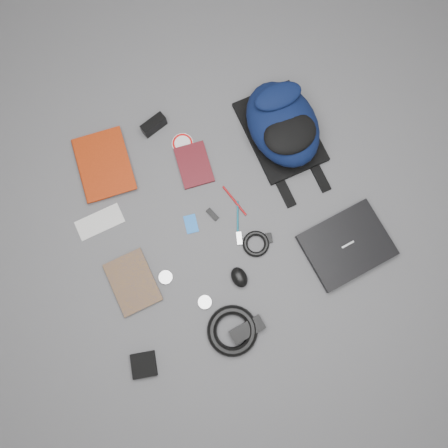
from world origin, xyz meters
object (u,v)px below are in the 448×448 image
object	(u,v)px
comic_book	(114,291)
compact_camera	(154,125)
textbook_red	(79,172)
power_brick	(247,330)
dvd_case	(194,165)
mouse	(239,277)
backpack	(283,124)
pouch	(144,365)
laptop	(347,245)

from	to	relation	value
comic_book	compact_camera	distance (m)	0.69
textbook_red	power_brick	size ratio (longest dim) A/B	2.12
power_brick	compact_camera	bearing A→B (deg)	85.46
dvd_case	mouse	bearing A→B (deg)	-84.78
backpack	comic_book	size ratio (longest dim) A/B	1.88
textbook_red	pouch	distance (m)	0.81
textbook_red	comic_book	world-z (taller)	textbook_red
compact_camera	textbook_red	bearing A→B (deg)	174.31
backpack	pouch	world-z (taller)	backpack
backpack	compact_camera	bearing A→B (deg)	153.53
laptop	dvd_case	distance (m)	0.69
textbook_red	mouse	distance (m)	0.78
dvd_case	comic_book	bearing A→B (deg)	-137.06
compact_camera	pouch	size ratio (longest dim) A/B	1.17
compact_camera	pouch	xyz separation A→B (m)	(-0.35, -0.89, -0.02)
dvd_case	pouch	size ratio (longest dim) A/B	1.97
mouse	pouch	size ratio (longest dim) A/B	0.91
mouse	power_brick	bearing A→B (deg)	-108.79
laptop	textbook_red	world-z (taller)	laptop
laptop	power_brick	size ratio (longest dim) A/B	2.43
power_brick	pouch	xyz separation A→B (m)	(-0.41, 0.02, -0.00)
pouch	laptop	bearing A→B (deg)	9.05
textbook_red	comic_book	size ratio (longest dim) A/B	1.26
power_brick	laptop	bearing A→B (deg)	10.06
compact_camera	mouse	distance (m)	0.72
textbook_red	mouse	world-z (taller)	mouse
mouse	compact_camera	bearing A→B (deg)	92.00
backpack	mouse	size ratio (longest dim) A/B	5.07
compact_camera	power_brick	size ratio (longest dim) A/B	0.81
comic_book	mouse	world-z (taller)	mouse
backpack	comic_book	world-z (taller)	backpack
compact_camera	laptop	bearing A→B (deg)	-72.01
backpack	comic_book	xyz separation A→B (m)	(-0.86, -0.38, -0.08)
textbook_red	power_brick	xyz separation A→B (m)	(0.41, -0.83, 0.00)
textbook_red	pouch	xyz separation A→B (m)	(0.00, -0.81, -0.00)
backpack	laptop	distance (m)	0.54
dvd_case	power_brick	world-z (taller)	power_brick
laptop	mouse	bearing A→B (deg)	168.61
backpack	mouse	bearing A→B (deg)	-130.23
comic_book	pouch	bearing A→B (deg)	-90.59
textbook_red	compact_camera	world-z (taller)	compact_camera
textbook_red	dvd_case	bearing A→B (deg)	-13.33
pouch	dvd_case	bearing A→B (deg)	56.34
dvd_case	mouse	size ratio (longest dim) A/B	2.17
pouch	backpack	bearing A→B (deg)	39.15
laptop	pouch	world-z (taller)	laptop
compact_camera	mouse	world-z (taller)	compact_camera
textbook_red	mouse	size ratio (longest dim) A/B	3.40
mouse	backpack	bearing A→B (deg)	46.67
power_brick	pouch	distance (m)	0.41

